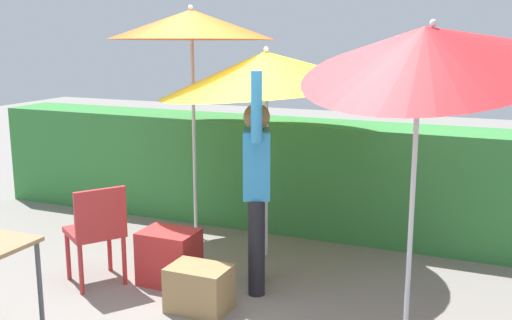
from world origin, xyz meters
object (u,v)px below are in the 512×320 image
at_px(umbrella_orange, 191,25).
at_px(umbrella_rainbow, 426,49).
at_px(person_vendor, 257,183).
at_px(umbrella_yellow, 266,71).
at_px(cooler_box, 169,257).
at_px(chair_plastic, 97,229).
at_px(crate_cardboard, 199,288).

bearing_deg(umbrella_orange, umbrella_rainbow, -28.06).
bearing_deg(person_vendor, umbrella_yellow, 106.68).
height_order(umbrella_rainbow, cooler_box, umbrella_rainbow).
bearing_deg(chair_plastic, person_vendor, 20.59).
height_order(umbrella_yellow, chair_plastic, umbrella_yellow).
height_order(person_vendor, chair_plastic, person_vendor).
bearing_deg(umbrella_orange, person_vendor, -40.81).
relative_size(person_vendor, crate_cardboard, 3.93).
bearing_deg(umbrella_orange, cooler_box, -71.66).
relative_size(umbrella_orange, crate_cardboard, 5.09).
bearing_deg(cooler_box, umbrella_yellow, 61.84).
xyz_separation_m(umbrella_orange, chair_plastic, (-0.15, -1.47, -1.73)).
bearing_deg(umbrella_rainbow, crate_cardboard, -171.80).
bearing_deg(chair_plastic, crate_cardboard, -5.59).
bearing_deg(cooler_box, crate_cardboard, -37.06).
xyz_separation_m(umbrella_rainbow, crate_cardboard, (-1.61, -0.23, -1.88)).
distance_m(chair_plastic, cooler_box, 0.67).
xyz_separation_m(umbrella_orange, person_vendor, (1.14, -0.98, -1.30)).
bearing_deg(crate_cardboard, umbrella_rainbow, 8.20).
distance_m(umbrella_yellow, person_vendor, 1.18).
xyz_separation_m(umbrella_yellow, crate_cardboard, (-0.02, -1.34, -1.63)).
distance_m(umbrella_orange, umbrella_yellow, 1.03).
relative_size(umbrella_rainbow, crate_cardboard, 5.18).
height_order(umbrella_yellow, crate_cardboard, umbrella_yellow).
height_order(umbrella_orange, crate_cardboard, umbrella_orange).
bearing_deg(umbrella_yellow, crate_cardboard, -90.71).
bearing_deg(umbrella_rainbow, chair_plastic, -177.20).
relative_size(umbrella_rainbow, person_vendor, 1.32).
xyz_separation_m(umbrella_rainbow, cooler_box, (-2.12, 0.15, -1.82)).
bearing_deg(chair_plastic, cooler_box, 26.75).
distance_m(person_vendor, cooler_box, 1.04).
height_order(umbrella_yellow, person_vendor, umbrella_yellow).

